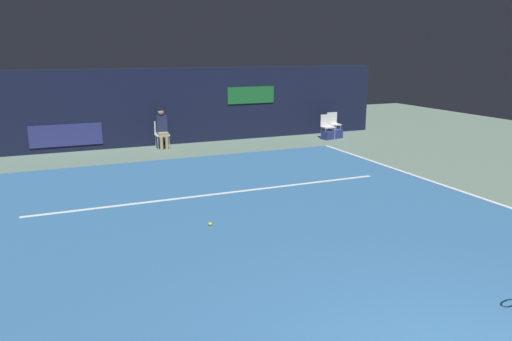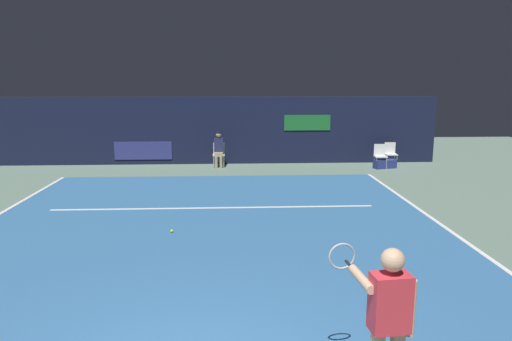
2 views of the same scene
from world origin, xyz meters
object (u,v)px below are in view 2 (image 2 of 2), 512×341
(tennis_player, at_px, (387,322))
(courtside_chair_near, at_px, (390,152))
(line_judge_on_chair, at_px, (219,149))
(equipment_bag, at_px, (385,164))
(courtside_chair_far, at_px, (380,155))
(tennis_ball, at_px, (172,231))

(tennis_player, bearing_deg, courtside_chair_near, 70.88)
(line_judge_on_chair, distance_m, courtside_chair_near, 6.57)
(tennis_player, xyz_separation_m, courtside_chair_near, (4.57, 13.18, -0.49))
(line_judge_on_chair, distance_m, equipment_bag, 6.23)
(courtside_chair_near, distance_m, equipment_bag, 0.77)
(equipment_bag, bearing_deg, line_judge_on_chair, 159.84)
(courtside_chair_far, bearing_deg, equipment_bag, -32.21)
(tennis_player, distance_m, courtside_chair_far, 13.35)
(line_judge_on_chair, relative_size, equipment_bag, 1.57)
(tennis_player, relative_size, tennis_ball, 25.44)
(tennis_player, xyz_separation_m, line_judge_on_chair, (-2.00, 13.18, -0.30))
(courtside_chair_near, distance_m, courtside_chair_far, 0.72)
(tennis_player, distance_m, line_judge_on_chair, 13.33)
(equipment_bag, bearing_deg, tennis_ball, -149.62)
(line_judge_on_chair, xyz_separation_m, equipment_bag, (6.18, -0.57, -0.53))
(tennis_ball, distance_m, equipment_bag, 9.90)
(courtside_chair_far, bearing_deg, courtside_chair_near, 40.14)
(line_judge_on_chair, bearing_deg, tennis_player, -81.38)
(courtside_chair_near, relative_size, tennis_ball, 12.94)
(courtside_chair_far, bearing_deg, tennis_ball, -133.60)
(courtside_chair_far, xyz_separation_m, tennis_ball, (-6.80, -7.14, -0.46))
(courtside_chair_near, height_order, courtside_chair_far, same)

